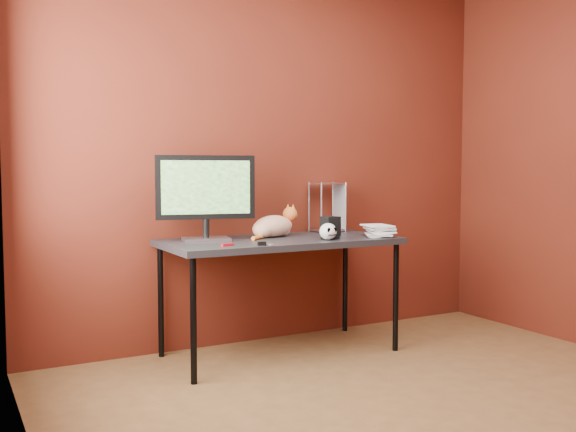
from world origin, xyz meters
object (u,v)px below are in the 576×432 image
desk (280,246)px  speaker (330,228)px  cat (274,226)px  skull_mug (328,231)px  book_stack (367,170)px  monitor (206,193)px

desk → speaker: (0.28, -0.15, 0.12)m
speaker → cat: bearing=129.9°
skull_mug → speaker: 0.10m
cat → book_stack: bearing=-39.6°
skull_mug → monitor: bearing=155.3°
desk → skull_mug: 0.33m
skull_mug → speaker: speaker is taller
desk → book_stack: size_ratio=1.70×
desk → cat: 0.17m
book_stack → monitor: bearing=167.3°
monitor → book_stack: size_ratio=0.69×
desk → skull_mug: skull_mug is taller
monitor → desk: bearing=1.2°
monitor → speaker: size_ratio=4.25×
monitor → cat: bearing=14.5°
desk → book_stack: (0.57, -0.14, 0.49)m
book_stack → cat: bearing=155.6°
monitor → book_stack: bearing=-0.6°
monitor → skull_mug: 0.80m
desk → monitor: size_ratio=2.48×
monitor → speaker: (0.75, -0.25, -0.23)m
monitor → book_stack: (1.04, -0.23, 0.14)m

